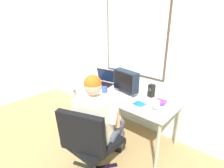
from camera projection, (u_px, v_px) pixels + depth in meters
wall_rear at (151, 52)px, 2.74m from camera, size 5.52×0.08×2.56m
desk at (122, 96)px, 2.79m from camera, size 1.68×0.73×0.72m
office_chair at (88, 140)px, 2.02m from camera, size 0.63×0.63×0.94m
person_seated at (99, 119)px, 2.21m from camera, size 0.67×0.84×1.25m
crt_monitor at (126, 82)px, 2.66m from camera, size 0.41×0.26×0.35m
laptop at (104, 80)px, 3.10m from camera, size 0.38×0.35×0.24m
wine_glass at (156, 105)px, 2.19m from camera, size 0.08×0.08×0.15m
desk_speaker at (151, 91)px, 2.60m from camera, size 0.09×0.09×0.18m
book_stack at (160, 102)px, 2.41m from camera, size 0.15×0.13×0.05m
cd_case at (139, 104)px, 2.41m from camera, size 0.15×0.13×0.01m
coffee_mug at (104, 90)px, 2.77m from camera, size 0.09×0.09×0.08m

